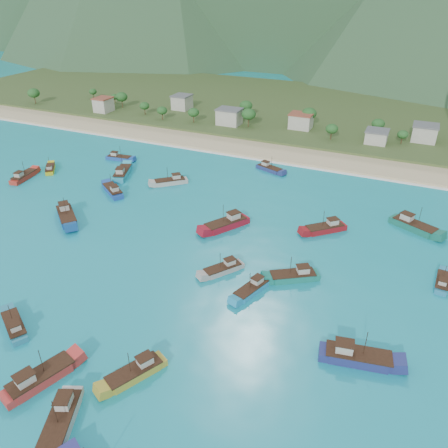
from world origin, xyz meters
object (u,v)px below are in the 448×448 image
at_px(boat_4, 269,169).
at_px(boat_18, 293,277).
at_px(boat_6, 171,182).
at_px(boat_10, 325,229).
at_px(boat_19, 135,373).
at_px(boat_5, 223,269).
at_px(boat_14, 442,283).
at_px(boat_26, 113,191).
at_px(boat_9, 67,216).
at_px(boat_17, 40,379).
at_px(boat_2, 15,327).
at_px(boat_11, 252,290).
at_px(boat_25, 414,226).
at_px(boat_20, 226,224).
at_px(boat_16, 50,169).
at_px(boat_22, 357,357).
at_px(boat_15, 24,177).
at_px(boat_24, 119,158).
at_px(boat_13, 61,421).
at_px(boat_7, 123,173).

height_order(boat_4, boat_18, boat_18).
height_order(boat_6, boat_10, boat_10).
height_order(boat_4, boat_19, boat_19).
xyz_separation_m(boat_5, boat_10, (16.22, 26.13, 0.16)).
relative_size(boat_14, boat_26, 0.80).
distance_m(boat_9, boat_17, 54.38).
height_order(boat_2, boat_11, boat_11).
height_order(boat_2, boat_17, boat_17).
height_order(boat_9, boat_11, boat_9).
bearing_deg(boat_25, boat_20, -41.05).
bearing_deg(boat_19, boat_16, -11.85).
height_order(boat_2, boat_25, boat_25).
bearing_deg(boat_18, boat_25, -66.09).
xyz_separation_m(boat_4, boat_11, (17.29, -61.74, -0.02)).
xyz_separation_m(boat_14, boat_22, (-12.75, -28.32, 0.42)).
bearing_deg(boat_20, boat_17, 114.38).
distance_m(boat_9, boat_26, 18.14).
xyz_separation_m(boat_11, boat_20, (-15.20, 21.82, 0.31)).
height_order(boat_6, boat_15, boat_15).
bearing_deg(boat_9, boat_26, -144.27).
relative_size(boat_4, boat_14, 1.20).
xyz_separation_m(boat_10, boat_25, (20.12, 9.93, 0.14)).
xyz_separation_m(boat_9, boat_22, (77.34, -18.71, -0.04)).
height_order(boat_4, boat_11, boat_4).
relative_size(boat_18, boat_20, 0.86).
distance_m(boat_4, boat_5, 58.43).
bearing_deg(boat_17, boat_14, 61.97).
relative_size(boat_5, boat_9, 0.77).
xyz_separation_m(boat_24, boat_26, (14.51, -23.16, 0.13)).
bearing_deg(boat_13, boat_6, -93.75).
xyz_separation_m(boat_11, boat_15, (-85.80, 23.99, 0.11)).
xyz_separation_m(boat_2, boat_17, (13.09, -7.23, 0.22)).
bearing_deg(boat_10, boat_14, -156.67).
bearing_deg(boat_2, boat_20, 8.95).
distance_m(boat_10, boat_15, 94.09).
relative_size(boat_9, boat_20, 0.96).
bearing_deg(boat_16, boat_2, -90.23).
height_order(boat_18, boat_20, boat_20).
relative_size(boat_6, boat_22, 0.77).
distance_m(boat_7, boat_20, 46.73).
height_order(boat_6, boat_25, boat_25).
relative_size(boat_2, boat_10, 0.94).
distance_m(boat_5, boat_26, 50.98).
distance_m(boat_13, boat_17, 9.42).
bearing_deg(boat_26, boat_5, -81.61).
xyz_separation_m(boat_10, boat_24, (-76.37, 19.75, -0.16)).
xyz_separation_m(boat_17, boat_24, (-46.14, 84.51, -0.23)).
height_order(boat_16, boat_25, boat_25).
bearing_deg(boat_9, boat_16, -90.56).
xyz_separation_m(boat_6, boat_22, (63.93, -49.47, 0.19)).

